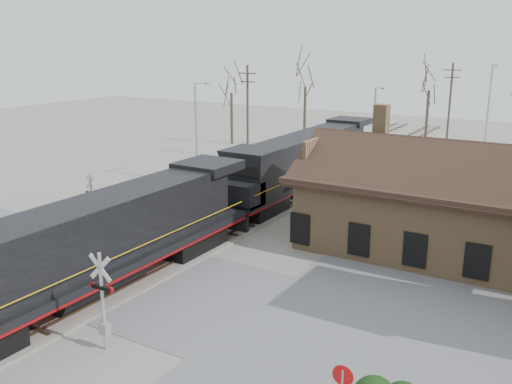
% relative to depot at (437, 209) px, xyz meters
% --- Properties ---
extents(ground, '(140.00, 140.00, 0.00)m').
position_rel_depot_xyz_m(ground, '(-11.99, -12.00, -2.41)').
color(ground, '#9C978D').
rests_on(ground, ground).
extents(road, '(60.00, 9.00, 0.03)m').
position_rel_depot_xyz_m(road, '(-11.99, -12.00, -2.39)').
color(road, slate).
rests_on(road, ground).
extents(track_main, '(3.40, 90.00, 0.24)m').
position_rel_depot_xyz_m(track_main, '(-11.99, 3.00, -2.34)').
color(track_main, '#9C978D').
rests_on(track_main, ground).
extents(track_siding, '(3.40, 90.00, 0.24)m').
position_rel_depot_xyz_m(track_siding, '(-16.49, 3.00, -2.34)').
color(track_siding, '#9C978D').
rests_on(track_siding, ground).
extents(depot, '(15.20, 9.31, 7.90)m').
position_rel_depot_xyz_m(depot, '(0.00, 0.00, 0.00)').
color(depot, '#9C7850').
rests_on(depot, ground).
extents(locomotive_lead, '(3.20, 21.42, 4.76)m').
position_rel_depot_xyz_m(locomotive_lead, '(-11.99, -14.83, 0.09)').
color(locomotive_lead, black).
rests_on(locomotive_lead, ground).
extents(locomotive_trailing, '(3.20, 21.42, 4.50)m').
position_rel_depot_xyz_m(locomotive_trailing, '(-11.99, 6.86, 0.09)').
color(locomotive_trailing, black).
rests_on(locomotive_trailing, ground).
extents(crossbuck_near, '(1.14, 0.30, 3.98)m').
position_rel_depot_xyz_m(crossbuck_near, '(-8.09, -17.47, -0.53)').
color(crossbuck_near, '#A5A8AD').
rests_on(crossbuck_near, ground).
extents(crossbuck_far, '(1.05, 0.28, 3.68)m').
position_rel_depot_xyz_m(crossbuck_far, '(-19.25, -7.46, -0.66)').
color(crossbuck_far, '#A5A8AD').
rests_on(crossbuck_far, ground).
extents(streetlight_a, '(0.25, 2.04, 8.27)m').
position_rel_depot_xyz_m(streetlight_a, '(-21.17, 6.15, 2.26)').
color(streetlight_a, '#A5A8AD').
rests_on(streetlight_a, ground).
extents(streetlight_b, '(0.25, 2.04, 8.20)m').
position_rel_depot_xyz_m(streetlight_b, '(-7.32, 9.95, 2.22)').
color(streetlight_b, '#A5A8AD').
rests_on(streetlight_b, ground).
extents(streetlight_c, '(0.25, 2.04, 9.48)m').
position_rel_depot_xyz_m(streetlight_c, '(-1.67, 24.71, 2.88)').
color(streetlight_c, '#A5A8AD').
rests_on(streetlight_c, ground).
extents(utility_pole_a, '(2.00, 0.24, 9.22)m').
position_rel_depot_xyz_m(utility_pole_a, '(-22.77, 16.60, 2.42)').
color(utility_pole_a, '#382D23').
rests_on(utility_pole_a, ground).
extents(utility_pole_b, '(2.00, 0.24, 9.20)m').
position_rel_depot_xyz_m(utility_pole_b, '(-7.18, 33.86, 2.41)').
color(utility_pole_b, '#382D23').
rests_on(utility_pole_b, ground).
extents(tree_a, '(3.86, 3.86, 9.45)m').
position_rel_depot_xyz_m(tree_a, '(-28.72, 22.75, 4.32)').
color(tree_a, '#382D23').
rests_on(tree_a, ground).
extents(tree_b, '(4.45, 4.45, 10.90)m').
position_rel_depot_xyz_m(tree_b, '(-20.54, 24.90, 5.35)').
color(tree_b, '#382D23').
rests_on(tree_b, ground).
extents(tree_c, '(4.10, 4.10, 10.05)m').
position_rel_depot_xyz_m(tree_c, '(-9.40, 33.23, 4.74)').
color(tree_c, '#382D23').
rests_on(tree_c, ground).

